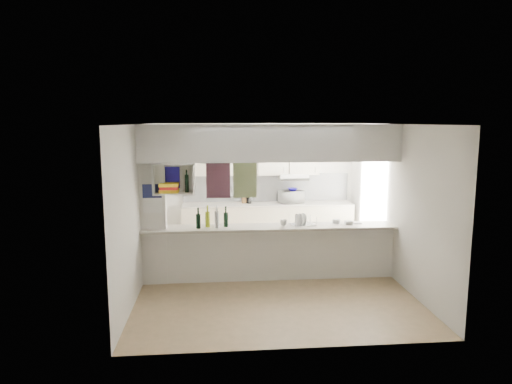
{
  "coord_description": "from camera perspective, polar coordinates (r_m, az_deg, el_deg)",
  "views": [
    {
      "loc": [
        -0.89,
        -7.36,
        2.65
      ],
      "look_at": [
        -0.19,
        0.5,
        1.42
      ],
      "focal_mm": 32.0,
      "sensor_mm": 36.0,
      "label": 1
    }
  ],
  "objects": [
    {
      "name": "floor",
      "position": [
        7.87,
        1.73,
        -10.82
      ],
      "size": [
        4.8,
        4.8,
        0.0
      ],
      "primitive_type": "plane",
      "color": "#947B56",
      "rests_on": "ground"
    },
    {
      "name": "ceiling",
      "position": [
        7.41,
        1.83,
        8.48
      ],
      "size": [
        4.8,
        4.8,
        0.0
      ],
      "primitive_type": "plane",
      "color": "white",
      "rests_on": "wall_back"
    },
    {
      "name": "bowl",
      "position": [
        9.7,
        4.59,
        0.33
      ],
      "size": [
        0.22,
        0.22,
        0.05
      ],
      "primitive_type": "imported",
      "color": "#120A77",
      "rests_on": "microwave"
    },
    {
      "name": "utensil_jar",
      "position": [
        9.67,
        -0.89,
        -0.99
      ],
      "size": [
        0.11,
        0.11,
        0.15
      ],
      "primitive_type": "cylinder",
      "color": "black",
      "rests_on": "bench_top"
    },
    {
      "name": "wall_left",
      "position": [
        7.57,
        -14.21,
        -1.67
      ],
      "size": [
        0.0,
        4.8,
        4.8
      ],
      "primitive_type": "plane",
      "rotation": [
        1.57,
        0.0,
        1.57
      ],
      "color": "silver",
      "rests_on": "floor"
    },
    {
      "name": "kitchen_run",
      "position": [
        9.72,
        1.2,
        -1.95
      ],
      "size": [
        3.6,
        0.63,
        2.24
      ],
      "color": "beige",
      "rests_on": "floor"
    },
    {
      "name": "knife_block",
      "position": [
        9.69,
        -1.47,
        -0.83
      ],
      "size": [
        0.11,
        0.1,
        0.2
      ],
      "primitive_type": "cube",
      "rotation": [
        0.0,
        0.0,
        0.23
      ],
      "color": "brown",
      "rests_on": "bench_top"
    },
    {
      "name": "wine_bottles",
      "position": [
        7.51,
        -5.49,
        -3.43
      ],
      "size": [
        0.53,
        0.16,
        0.38
      ],
      "color": "black",
      "rests_on": "breakfast_bar"
    },
    {
      "name": "dish_rack",
      "position": [
        7.7,
        5.84,
        -3.52
      ],
      "size": [
        0.46,
        0.39,
        0.21
      ],
      "rotation": [
        0.0,
        0.0,
        0.28
      ],
      "color": "silver",
      "rests_on": "breakfast_bar"
    },
    {
      "name": "cup",
      "position": [
        7.58,
        3.47,
        -3.84
      ],
      "size": [
        0.16,
        0.16,
        0.1
      ],
      "primitive_type": "imported",
      "rotation": [
        0.0,
        0.0,
        -0.3
      ],
      "color": "white",
      "rests_on": "dish_rack"
    },
    {
      "name": "wall_back",
      "position": [
        9.89,
        0.12,
        1.02
      ],
      "size": [
        4.2,
        0.0,
        4.2
      ],
      "primitive_type": "plane",
      "rotation": [
        1.57,
        0.0,
        0.0
      ],
      "color": "silver",
      "rests_on": "floor"
    },
    {
      "name": "microwave",
      "position": [
        9.75,
        4.44,
        -0.58
      ],
      "size": [
        0.56,
        0.46,
        0.27
      ],
      "primitive_type": "imported",
      "rotation": [
        0.0,
        0.0,
        3.45
      ],
      "color": "white",
      "rests_on": "bench_top"
    },
    {
      "name": "servery_partition",
      "position": [
        7.46,
        0.47,
        1.24
      ],
      "size": [
        4.2,
        0.5,
        2.6
      ],
      "color": "silver",
      "rests_on": "floor"
    },
    {
      "name": "wall_right",
      "position": [
        8.05,
        16.79,
        -1.16
      ],
      "size": [
        0.0,
        4.8,
        4.8
      ],
      "primitive_type": "plane",
      "rotation": [
        1.57,
        0.0,
        -1.57
      ],
      "color": "silver",
      "rests_on": "floor"
    },
    {
      "name": "plastic_tubs",
      "position": [
        7.92,
        10.67,
        -3.69
      ],
      "size": [
        0.49,
        0.21,
        0.07
      ],
      "color": "silver",
      "rests_on": "breakfast_bar"
    },
    {
      "name": "cubby_shelf",
      "position": [
        7.38,
        -10.32,
        1.42
      ],
      "size": [
        0.65,
        0.35,
        0.5
      ],
      "color": "white",
      "rests_on": "bulkhead"
    }
  ]
}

